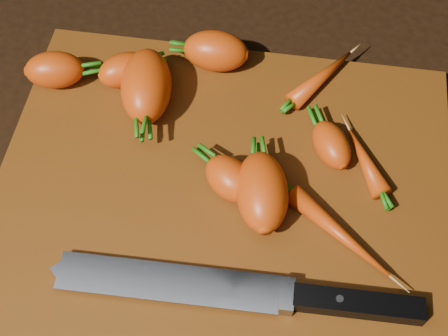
# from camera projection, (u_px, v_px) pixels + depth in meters

# --- Properties ---
(ground) EXTENTS (2.00, 2.00, 0.01)m
(ground) POSITION_uv_depth(u_px,v_px,m) (223.00, 192.00, 0.70)
(ground) COLOR black
(cutting_board) EXTENTS (0.50, 0.40, 0.01)m
(cutting_board) POSITION_uv_depth(u_px,v_px,m) (223.00, 187.00, 0.69)
(cutting_board) COLOR #6E370D
(cutting_board) RESTS_ON ground
(carrot_0) EXTENTS (0.08, 0.06, 0.04)m
(carrot_0) POSITION_uv_depth(u_px,v_px,m) (55.00, 70.00, 0.74)
(carrot_0) COLOR #D54108
(carrot_0) RESTS_ON cutting_board
(carrot_1) EXTENTS (0.08, 0.07, 0.04)m
(carrot_1) POSITION_uv_depth(u_px,v_px,m) (230.00, 179.00, 0.66)
(carrot_1) COLOR #D54108
(carrot_1) RESTS_ON cutting_board
(carrot_2) EXTENTS (0.07, 0.11, 0.06)m
(carrot_2) POSITION_uv_depth(u_px,v_px,m) (146.00, 86.00, 0.72)
(carrot_2) COLOR #D54108
(carrot_2) RESTS_ON cutting_board
(carrot_3) EXTENTS (0.07, 0.10, 0.06)m
(carrot_3) POSITION_uv_depth(u_px,v_px,m) (262.00, 192.00, 0.65)
(carrot_3) COLOR #D54108
(carrot_3) RESTS_ON cutting_board
(carrot_4) EXTENTS (0.08, 0.05, 0.05)m
(carrot_4) POSITION_uv_depth(u_px,v_px,m) (216.00, 51.00, 0.76)
(carrot_4) COLOR #D54108
(carrot_4) RESTS_ON cutting_board
(carrot_5) EXTENTS (0.08, 0.07, 0.04)m
(carrot_5) POSITION_uv_depth(u_px,v_px,m) (124.00, 70.00, 0.75)
(carrot_5) COLOR #D54108
(carrot_5) RESTS_ON cutting_board
(carrot_6) EXTENTS (0.06, 0.07, 0.04)m
(carrot_6) POSITION_uv_depth(u_px,v_px,m) (331.00, 145.00, 0.69)
(carrot_6) COLOR #D54108
(carrot_6) RESTS_ON cutting_board
(carrot_7) EXTENTS (0.08, 0.10, 0.02)m
(carrot_7) POSITION_uv_depth(u_px,v_px,m) (322.00, 77.00, 0.75)
(carrot_7) COLOR #D54108
(carrot_7) RESTS_ON cutting_board
(carrot_8) EXTENTS (0.12, 0.10, 0.02)m
(carrot_8) POSITION_uv_depth(u_px,v_px,m) (339.00, 233.00, 0.64)
(carrot_8) COLOR #D54108
(carrot_8) RESTS_ON cutting_board
(carrot_9) EXTENTS (0.06, 0.09, 0.02)m
(carrot_9) POSITION_uv_depth(u_px,v_px,m) (365.00, 161.00, 0.69)
(carrot_9) COLOR #D54108
(carrot_9) RESTS_ON cutting_board
(knife) EXTENTS (0.36, 0.05, 0.02)m
(knife) POSITION_uv_depth(u_px,v_px,m) (190.00, 285.00, 0.61)
(knife) COLOR gray
(knife) RESTS_ON cutting_board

